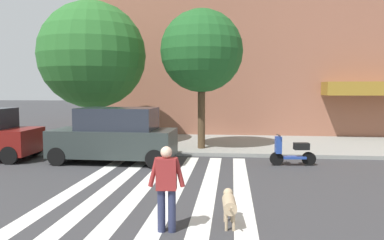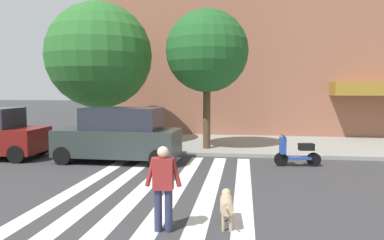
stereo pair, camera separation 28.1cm
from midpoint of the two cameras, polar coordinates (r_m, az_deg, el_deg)
The scene contains 9 objects.
ground_plane at distance 8.48m, azimuth -13.36°, elevation -13.90°, with size 160.00×160.00×0.00m, color #353538.
sidewalk_far at distance 17.98m, azimuth -1.54°, elevation -3.63°, with size 80.00×6.00×0.15m, color gray.
crosswalk_stripes at distance 8.21m, azimuth -7.44°, elevation -14.42°, with size 4.95×13.53×0.01m.
parked_car_behind_first at distance 13.86m, azimuth -10.69°, elevation -2.39°, with size 4.55×2.03×2.03m.
parked_scooter at distance 13.47m, azimuth 16.71°, elevation -4.92°, with size 1.63×0.53×1.11m.
street_tree_nearest at distance 17.72m, azimuth -13.83°, elevation 9.73°, with size 4.89×4.89×6.57m.
street_tree_middle at distance 15.87m, azimuth 2.86°, elevation 10.65°, with size 3.53×3.53×5.96m.
pedestrian_dog_walker at distance 7.00m, azimuth -3.35°, elevation -9.89°, with size 0.71×0.27×1.64m.
dog_on_leash at distance 7.46m, azimuth 6.53°, elevation -12.85°, with size 0.31×1.09×0.65m.
Camera 2 is at (3.13, -0.39, 2.70)m, focal length 34.19 mm.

